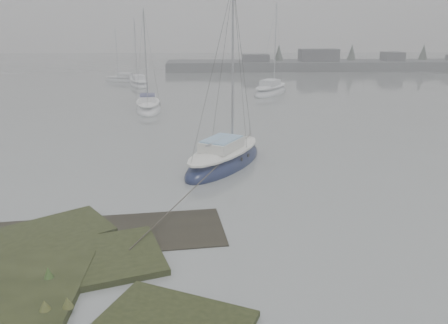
% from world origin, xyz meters
% --- Properties ---
extents(ground, '(160.00, 160.00, 0.00)m').
position_xyz_m(ground, '(0.00, 30.00, 0.00)').
color(ground, slate).
rests_on(ground, ground).
extents(far_shoreline, '(60.00, 8.00, 4.15)m').
position_xyz_m(far_shoreline, '(26.84, 61.90, 0.85)').
color(far_shoreline, '#4C4F51').
rests_on(far_shoreline, ground).
extents(sailboat_main, '(5.34, 6.86, 9.43)m').
position_xyz_m(sailboat_main, '(2.40, 11.99, 0.29)').
color(sailboat_main, '#11193B').
rests_on(sailboat_main, ground).
extents(sailboat_white, '(2.67, 6.37, 8.73)m').
position_xyz_m(sailboat_white, '(-3.15, 27.39, 0.27)').
color(sailboat_white, silver).
rests_on(sailboat_white, ground).
extents(sailboat_far_a, '(3.61, 6.17, 8.27)m').
position_xyz_m(sailboat_far_a, '(-6.02, 43.15, 0.26)').
color(sailboat_far_a, silver).
rests_on(sailboat_far_a, ground).
extents(sailboat_far_b, '(5.37, 7.03, 9.63)m').
position_xyz_m(sailboat_far_b, '(8.52, 36.00, 0.30)').
color(sailboat_far_b, silver).
rests_on(sailboat_far_b, ground).
extents(sailboat_far_c, '(5.23, 2.84, 7.02)m').
position_xyz_m(sailboat_far_c, '(-8.52, 47.49, 0.22)').
color(sailboat_far_c, '#A8ADB1').
rests_on(sailboat_far_c, ground).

